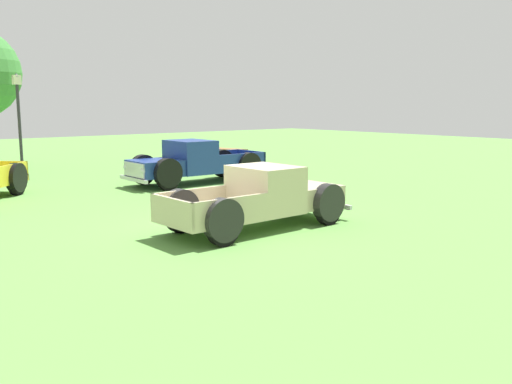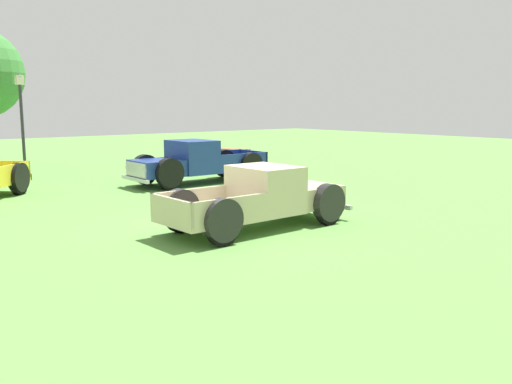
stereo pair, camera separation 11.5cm
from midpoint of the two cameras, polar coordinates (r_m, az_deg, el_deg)
The scene contains 6 objects.
ground_plane at distance 13.63m, azimuth -2.96°, elevation -3.70°, with size 80.00×80.00×0.00m, color #5B9342.
pickup_truck_foreground at distance 13.64m, azimuth 1.39°, elevation -0.60°, with size 4.96×1.99×1.51m.
pickup_truck_behind_right at distance 21.15m, azimuth -6.54°, elevation 2.95°, with size 5.42×2.17×1.65m.
lamp_post_near at distance 23.82m, azimuth -22.69°, elevation 6.36°, with size 0.36×0.36×4.17m.
picnic_table at distance 28.11m, azimuth -2.65°, elevation 3.89°, with size 1.92×2.14×0.78m.
trash_can at distance 27.01m, azimuth -6.94°, elevation 3.59°, with size 0.59×0.59×0.95m.
Camera 2 is at (-7.81, -10.76, 2.99)m, focal length 39.06 mm.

